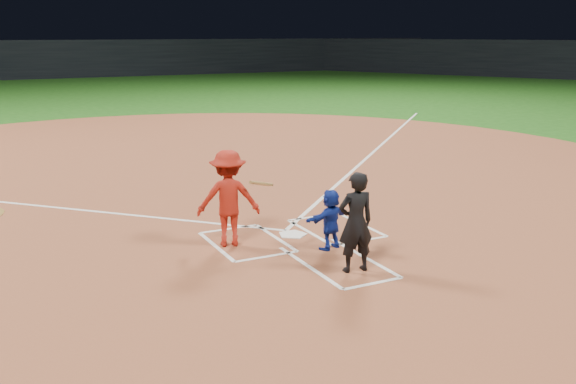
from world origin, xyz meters
name	(u,v)px	position (x,y,z in m)	size (l,w,h in m)	color
ground	(293,235)	(0.00, 0.00, 0.00)	(120.00, 120.00, 0.00)	#194D13
home_plate_dirt	(194,175)	(0.00, 6.00, 0.01)	(28.00, 28.00, 0.01)	brown
stadium_wall_far	(33,60)	(0.00, 48.00, 1.60)	(80.00, 1.20, 3.20)	black
home_plate	(293,234)	(0.00, 0.00, 0.02)	(0.60, 0.60, 0.02)	white
catcher	(330,219)	(0.25, -1.02, 0.57)	(1.03, 0.33, 1.11)	navy
umpire	(356,222)	(0.04, -2.19, 0.85)	(0.61, 0.40, 1.68)	black
chalk_markings	(203,180)	(0.00, 5.29, 0.01)	(28.35, 17.32, 0.01)	white
batter_at_plate	(228,198)	(-1.32, 0.00, 0.91)	(1.60, 0.99, 1.79)	#A21D12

